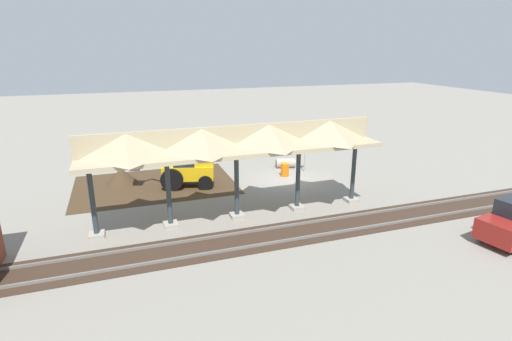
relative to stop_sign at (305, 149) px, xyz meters
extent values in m
plane|color=gray|center=(1.80, 1.19, -1.68)|extent=(120.00, 120.00, 0.00)
cube|color=#42301E|center=(10.41, -0.55, -1.67)|extent=(10.05, 7.00, 0.01)
cube|color=#9E998E|center=(-0.05, 6.12, -1.58)|extent=(0.70, 0.70, 0.20)
cylinder|color=#2D383D|center=(-0.05, 6.12, 0.12)|extent=(0.24, 0.24, 3.60)
cube|color=#9E998E|center=(3.40, 6.12, -1.58)|extent=(0.70, 0.70, 0.20)
cylinder|color=#2D383D|center=(3.40, 6.12, 0.12)|extent=(0.24, 0.24, 3.60)
cube|color=#9E998E|center=(6.84, 6.12, -1.58)|extent=(0.70, 0.70, 0.20)
cylinder|color=#2D383D|center=(6.84, 6.12, 0.12)|extent=(0.24, 0.24, 3.60)
cube|color=#9E998E|center=(10.29, 6.12, -1.58)|extent=(0.70, 0.70, 0.20)
cylinder|color=#2D383D|center=(10.29, 6.12, 0.12)|extent=(0.24, 0.24, 3.60)
cube|color=#9E998E|center=(13.74, 6.12, -1.58)|extent=(0.70, 0.70, 0.20)
cylinder|color=#2D383D|center=(13.74, 6.12, 0.12)|extent=(0.24, 0.24, 3.60)
cube|color=tan|center=(6.84, 6.12, 2.02)|extent=(15.00, 3.20, 0.20)
cube|color=tan|center=(6.84, 6.12, 2.67)|extent=(15.00, 0.20, 1.10)
pyramid|color=tan|center=(1.67, 6.12, 2.67)|extent=(3.10, 3.20, 1.10)
pyramid|color=tan|center=(5.12, 6.12, 2.67)|extent=(3.10, 3.20, 1.10)
pyramid|color=tan|center=(8.57, 6.12, 2.67)|extent=(3.10, 3.20, 1.10)
pyramid|color=tan|center=(12.02, 6.12, 2.67)|extent=(3.10, 3.20, 1.10)
cube|color=slate|center=(1.80, 8.12, -1.60)|extent=(60.00, 0.08, 0.15)
cube|color=slate|center=(1.80, 9.55, -1.60)|extent=(60.00, 0.08, 0.15)
cube|color=#38281E|center=(1.80, 8.84, -1.66)|extent=(60.00, 2.58, 0.03)
cylinder|color=gray|center=(0.00, 0.00, -0.61)|extent=(0.06, 0.06, 2.13)
cylinder|color=red|center=(0.00, 0.00, 0.27)|extent=(0.73, 0.26, 0.76)
cube|color=#EAB214|center=(8.38, 0.45, -0.71)|extent=(3.43, 2.10, 0.90)
cube|color=#1E262D|center=(8.57, 0.39, 0.44)|extent=(1.56, 1.47, 1.40)
cube|color=#EAB214|center=(7.39, 0.72, -0.01)|extent=(1.40, 1.36, 0.50)
cylinder|color=black|center=(9.12, -0.50, -0.98)|extent=(1.43, 0.66, 1.40)
cylinder|color=black|center=(9.50, 0.88, -0.98)|extent=(1.43, 0.66, 1.40)
cylinder|color=black|center=(7.16, 0.11, -1.23)|extent=(0.95, 0.53, 0.90)
cylinder|color=black|center=(7.50, 1.36, -1.23)|extent=(0.95, 0.53, 0.90)
cylinder|color=#EAB214|center=(10.37, -0.10, 0.40)|extent=(1.07, 0.45, 1.41)
cylinder|color=#EAB214|center=(11.17, -0.32, 0.40)|extent=(0.91, 0.39, 1.39)
cube|color=#47474C|center=(11.54, -0.42, -0.26)|extent=(0.79, 0.93, 0.40)
cone|color=#42301E|center=(12.43, -1.55, -1.68)|extent=(4.20, 4.20, 2.09)
cylinder|color=#9E9384|center=(0.89, -1.36, -1.32)|extent=(1.53, 1.05, 0.71)
cylinder|color=black|center=(1.56, -1.55, -1.32)|extent=(0.14, 0.45, 0.46)
cylinder|color=black|center=(-3.16, 12.36, -1.38)|extent=(0.63, 0.31, 0.60)
cylinder|color=orange|center=(1.73, 0.48, -1.23)|extent=(0.56, 0.56, 0.90)
camera|label=1|loc=(12.23, 24.69, 6.91)|focal=28.00mm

